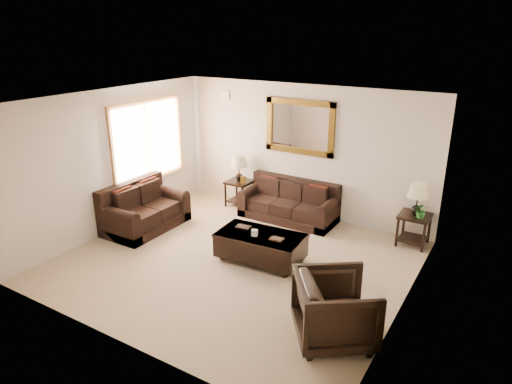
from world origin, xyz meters
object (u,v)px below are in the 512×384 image
Objects in this scene: armchair at (335,306)px; end_table_right at (417,205)px; end_table_left at (239,173)px; loveseat at (143,212)px; sofa at (289,205)px; coffee_table at (261,244)px.

end_table_right is at bearing -39.37° from armchair.
armchair is at bearing -93.52° from end_table_right.
end_table_right is (3.76, -0.01, 0.03)m from end_table_left.
armchair is (4.51, -1.28, 0.15)m from loveseat.
end_table_right reaches higher than loveseat.
end_table_left reaches higher than sofa.
end_table_left reaches higher than loveseat.
sofa is 2.52m from end_table_right.
end_table_right is 3.27m from armchair.
sofa is 1.30× the size of coffee_table.
end_table_right reaches higher than sofa.
armchair reaches higher than sofa.
armchair is (-0.20, -3.25, -0.29)m from end_table_right.
loveseat reaches higher than coffee_table.
coffee_table is 2.26m from armchair.
coffee_table is at bearing 19.02° from armchair.
end_table_left is at bearing 176.07° from sofa.
end_table_right reaches higher than coffee_table.
end_table_right is (2.47, 0.08, 0.48)m from sofa.
sofa is at bearing -178.15° from end_table_right.
end_table_left reaches higher than coffee_table.
armchair reaches higher than coffee_table.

